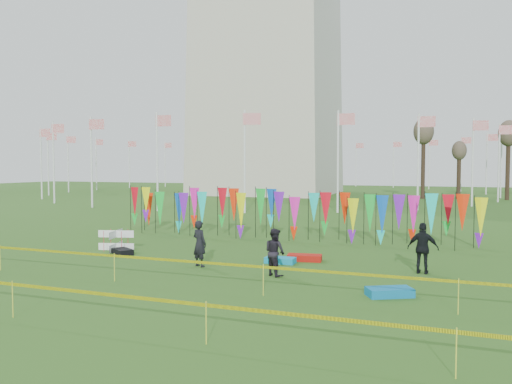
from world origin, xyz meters
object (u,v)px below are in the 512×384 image
(person_mid, at_px, (275,252))
(kite_bag_black, at_px, (122,252))
(kite_bag_turquoise, at_px, (280,260))
(box_kite, at_px, (116,240))
(person_left, at_px, (199,244))
(person_right, at_px, (423,248))
(kite_bag_red, at_px, (304,258))
(kite_bag_teal, at_px, (389,292))

(person_mid, height_order, kite_bag_black, person_mid)
(kite_bag_black, bearing_deg, kite_bag_turquoise, 4.12)
(box_kite, relative_size, kite_bag_turquoise, 0.80)
(person_left, xyz_separation_m, person_right, (7.69, 1.58, 0.03))
(person_mid, distance_m, person_right, 5.07)
(kite_bag_turquoise, distance_m, kite_bag_black, 6.75)
(person_left, xyz_separation_m, kite_bag_red, (3.31, 2.41, -0.73))
(kite_bag_turquoise, bearing_deg, person_right, -0.55)
(person_left, relative_size, person_right, 0.97)
(person_right, relative_size, kite_bag_red, 1.33)
(person_left, height_order, kite_bag_red, person_left)
(person_right, height_order, kite_bag_turquoise, person_right)
(person_right, distance_m, kite_bag_turquoise, 5.17)
(person_left, distance_m, kite_bag_turquoise, 3.13)
(person_mid, bearing_deg, person_right, -123.75)
(kite_bag_black, bearing_deg, kite_bag_red, 9.60)
(person_left, xyz_separation_m, kite_bag_teal, (6.92, -1.88, -0.72))
(person_right, xyz_separation_m, kite_bag_turquoise, (-5.11, 0.05, -0.76))
(kite_bag_red, relative_size, kite_bag_black, 1.32)
(box_kite, height_order, person_left, person_left)
(kite_bag_red, bearing_deg, person_left, -144.01)
(kite_bag_teal, bearing_deg, kite_bag_black, 164.75)
(person_left, relative_size, kite_bag_teal, 1.34)
(person_left, height_order, person_right, person_right)
(box_kite, xyz_separation_m, kite_bag_red, (8.28, 0.58, -0.33))
(person_mid, distance_m, kite_bag_turquoise, 2.25)
(kite_bag_turquoise, distance_m, kite_bag_teal, 5.58)
(box_kite, bearing_deg, kite_bag_turquoise, -1.50)
(person_left, distance_m, person_mid, 3.08)
(person_mid, distance_m, kite_bag_teal, 4.17)
(person_right, bearing_deg, box_kite, 2.69)
(kite_bag_black, bearing_deg, person_left, -15.37)
(person_right, bearing_deg, kite_bag_black, 5.91)
(kite_bag_red, bearing_deg, kite_bag_black, -170.40)
(person_left, relative_size, kite_bag_turquoise, 1.51)
(kite_bag_red, bearing_deg, person_right, -10.70)
(person_mid, bearing_deg, kite_bag_black, 19.89)
(kite_bag_teal, bearing_deg, person_mid, 159.99)
(person_left, relative_size, person_mid, 1.06)
(kite_bag_black, relative_size, kite_bag_teal, 0.79)
(person_mid, distance_m, kite_bag_black, 7.41)
(box_kite, xyz_separation_m, kite_bag_black, (0.81, -0.68, -0.33))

